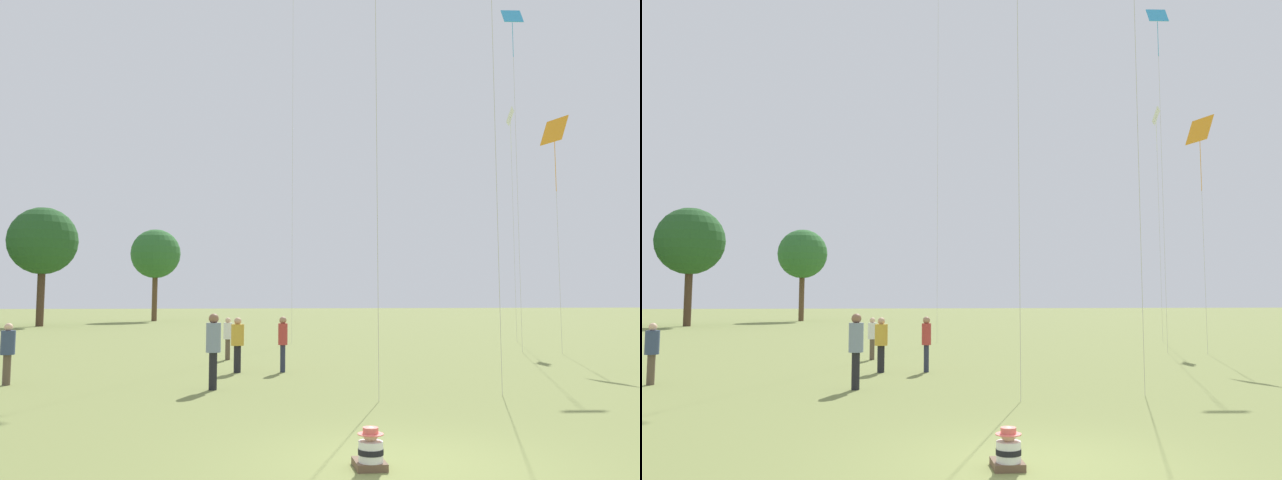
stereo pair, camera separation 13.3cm
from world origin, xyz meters
TOP-DOWN VIEW (x-y plane):
  - ground_plane at (0.00, 0.00)m, footprint 300.00×300.00m
  - seated_toddler at (-0.47, -0.14)m, footprint 0.43×0.52m
  - person_standing_0 at (-1.79, 11.02)m, footprint 0.54×0.54m
  - person_standing_1 at (-7.78, 9.20)m, footprint 0.49×0.49m
  - person_standing_2 at (-2.00, 15.12)m, footprint 0.45×0.45m
  - person_standing_3 at (-0.42, 10.90)m, footprint 0.39×0.39m
  - person_standing_4 at (-2.51, 7.45)m, footprint 0.50×0.50m
  - kite_0 at (11.40, 15.24)m, footprint 0.77×1.25m
  - kite_1 at (10.22, 16.30)m, footprint 0.91×0.58m
  - kite_4 at (13.23, 22.65)m, footprint 0.76×0.90m
  - distant_tree_0 at (-16.72, 46.64)m, footprint 5.61×5.61m
  - distant_tree_1 at (-8.62, 58.33)m, footprint 5.09×5.09m

SIDE VIEW (x-z plane):
  - ground_plane at x=0.00m, z-range 0.00..0.00m
  - seated_toddler at x=-0.47m, z-range -0.05..0.50m
  - person_standing_2 at x=-2.00m, z-range 0.15..1.69m
  - person_standing_1 at x=-7.78m, z-range 0.15..1.74m
  - person_standing_0 at x=-1.79m, z-range 0.15..1.80m
  - person_standing_3 at x=-0.42m, z-range 0.19..1.87m
  - person_standing_4 at x=-2.51m, z-range 0.19..2.04m
  - distant_tree_1 at x=-8.62m, z-range 2.16..11.67m
  - distant_tree_0 at x=-16.72m, z-range 2.10..12.00m
  - kite_0 at x=11.40m, z-range 4.13..13.91m
  - kite_4 at x=13.23m, z-range 5.31..17.87m
  - kite_1 at x=10.22m, z-range 6.34..21.33m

